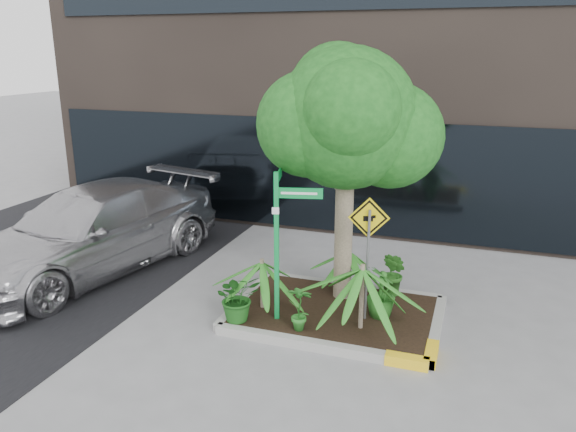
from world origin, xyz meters
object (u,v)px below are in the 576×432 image
(parked_car, at_px, (92,230))
(tree, at_px, (347,118))
(cattle_sign, at_px, (368,240))
(street_sign_post, at_px, (280,233))

(parked_car, bearing_deg, tree, 14.51)
(tree, xyz_separation_m, parked_car, (-5.00, -0.10, -2.36))
(cattle_sign, bearing_deg, tree, 110.79)
(street_sign_post, bearing_deg, cattle_sign, -1.99)
(parked_car, bearing_deg, street_sign_post, 0.14)
(parked_car, xyz_separation_m, street_sign_post, (4.28, -1.00, 0.73))
(tree, bearing_deg, cattle_sign, -55.70)
(parked_car, bearing_deg, cattle_sign, 5.81)
(street_sign_post, bearing_deg, parked_car, 153.18)
(tree, distance_m, cattle_sign, 1.96)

